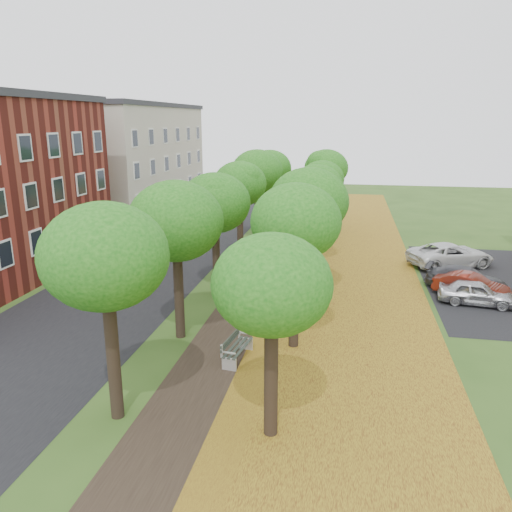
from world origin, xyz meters
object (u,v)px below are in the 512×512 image
at_px(car_grey, 466,279).
at_px(car_silver, 476,293).
at_px(car_white, 451,255).
at_px(bench, 236,347).
at_px(car_red, 471,286).

bearing_deg(car_grey, car_silver, -161.60).
distance_m(car_silver, car_white, 6.81).
xyz_separation_m(bench, car_grey, (10.42, 10.21, 0.12)).
bearing_deg(car_silver, car_grey, 8.19).
xyz_separation_m(bench, car_silver, (10.42, 7.95, 0.11)).
distance_m(car_silver, car_red, 1.06).
bearing_deg(car_silver, car_red, 8.19).
height_order(bench, car_white, car_white).
bearing_deg(bench, car_grey, -37.28).
bearing_deg(bench, car_white, -26.91).
relative_size(car_red, car_white, 0.70).
height_order(car_red, car_white, car_white).
distance_m(car_grey, car_white, 4.56).
distance_m(car_red, car_grey, 1.20).
bearing_deg(car_white, car_silver, 155.51).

